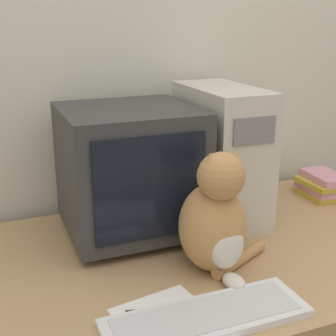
{
  "coord_description": "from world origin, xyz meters",
  "views": [
    {
      "loc": [
        -0.61,
        -0.71,
        1.43
      ],
      "look_at": [
        -0.14,
        0.48,
        1.01
      ],
      "focal_mm": 50.0,
      "sensor_mm": 36.0,
      "label": 1
    }
  ],
  "objects": [
    {
      "name": "pen",
      "position": [
        -0.28,
        0.19,
        0.76
      ],
      "size": [
        0.14,
        0.05,
        0.01
      ],
      "color": "black",
      "rests_on": "desk"
    },
    {
      "name": "book_stack",
      "position": [
        0.59,
        0.66,
        0.8
      ],
      "size": [
        0.17,
        0.19,
        0.09
      ],
      "color": "gold",
      "rests_on": "desk"
    },
    {
      "name": "wall_back",
      "position": [
        0.0,
        0.93,
        1.25
      ],
      "size": [
        7.0,
        0.05,
        2.5
      ],
      "color": "beige",
      "rests_on": "ground_plane"
    },
    {
      "name": "computer_tower",
      "position": [
        0.12,
        0.65,
        0.98
      ],
      "size": [
        0.2,
        0.4,
        0.45
      ],
      "color": "beige",
      "rests_on": "desk"
    },
    {
      "name": "cat",
      "position": [
        -0.07,
        0.32,
        0.9
      ],
      "size": [
        0.29,
        0.26,
        0.35
      ],
      "rotation": [
        0.0,
        0.0,
        0.07
      ],
      "color": "#B7844C",
      "rests_on": "desk"
    },
    {
      "name": "keyboard",
      "position": [
        -0.19,
        0.12,
        0.77
      ],
      "size": [
        0.49,
        0.16,
        0.02
      ],
      "color": "silver",
      "rests_on": "desk"
    },
    {
      "name": "paper_sheet",
      "position": [
        -0.26,
        0.11,
        0.76
      ],
      "size": [
        0.26,
        0.33,
        0.0
      ],
      "color": "white",
      "rests_on": "desk"
    },
    {
      "name": "crt_monitor",
      "position": [
        -0.21,
        0.63,
        0.97
      ],
      "size": [
        0.41,
        0.4,
        0.41
      ],
      "color": "#333333",
      "rests_on": "desk"
    }
  ]
}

